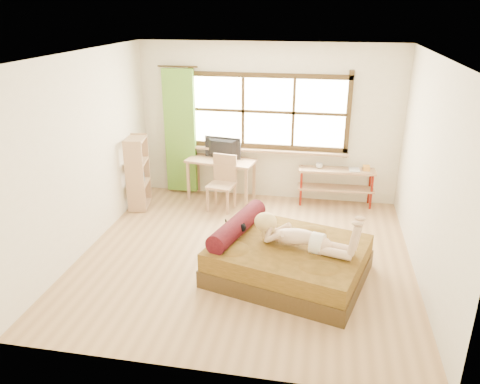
% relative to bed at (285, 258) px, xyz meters
% --- Properties ---
extents(floor, '(4.50, 4.50, 0.00)m').
position_rel_bed_xyz_m(floor, '(-0.58, 0.41, -0.25)').
color(floor, '#9E754C').
rests_on(floor, ground).
extents(ceiling, '(4.50, 4.50, 0.00)m').
position_rel_bed_xyz_m(ceiling, '(-0.58, 0.41, 2.45)').
color(ceiling, white).
rests_on(ceiling, wall_back).
extents(wall_back, '(4.50, 0.00, 4.50)m').
position_rel_bed_xyz_m(wall_back, '(-0.58, 2.66, 1.10)').
color(wall_back, silver).
rests_on(wall_back, floor).
extents(wall_front, '(4.50, 0.00, 4.50)m').
position_rel_bed_xyz_m(wall_front, '(-0.58, -1.84, 1.10)').
color(wall_front, silver).
rests_on(wall_front, floor).
extents(wall_left, '(0.00, 4.50, 4.50)m').
position_rel_bed_xyz_m(wall_left, '(-2.83, 0.41, 1.10)').
color(wall_left, silver).
rests_on(wall_left, floor).
extents(wall_right, '(0.00, 4.50, 4.50)m').
position_rel_bed_xyz_m(wall_right, '(1.67, 0.41, 1.10)').
color(wall_right, silver).
rests_on(wall_right, floor).
extents(window, '(2.80, 0.16, 1.46)m').
position_rel_bed_xyz_m(window, '(-0.58, 2.63, 1.26)').
color(window, '#FFEDBF').
rests_on(window, wall_back).
extents(curtain, '(0.55, 0.10, 2.20)m').
position_rel_bed_xyz_m(curtain, '(-2.13, 2.54, 0.90)').
color(curtain, '#488725').
rests_on(curtain, wall_back).
extents(bed, '(2.17, 1.92, 0.70)m').
position_rel_bed_xyz_m(bed, '(0.00, 0.00, 0.00)').
color(bed, '#2F200E').
rests_on(bed, floor).
extents(woman, '(1.34, 0.70, 0.55)m').
position_rel_bed_xyz_m(woman, '(0.19, -0.06, 0.49)').
color(woman, tan).
rests_on(woman, bed).
extents(kitten, '(0.30, 0.18, 0.22)m').
position_rel_bed_xyz_m(kitten, '(-0.68, 0.09, 0.32)').
color(kitten, black).
rests_on(kitten, bed).
extents(desk, '(1.25, 0.72, 0.74)m').
position_rel_bed_xyz_m(desk, '(-1.36, 2.36, 0.39)').
color(desk, '#A48059').
rests_on(desk, floor).
extents(monitor, '(0.66, 0.19, 0.38)m').
position_rel_bed_xyz_m(monitor, '(-1.36, 2.41, 0.68)').
color(monitor, black).
rests_on(monitor, desk).
extents(chair, '(0.47, 0.47, 0.92)m').
position_rel_bed_xyz_m(chair, '(-1.25, 2.00, 0.26)').
color(chair, '#A48059').
rests_on(chair, floor).
extents(pipe_shelf, '(1.31, 0.39, 0.73)m').
position_rel_bed_xyz_m(pipe_shelf, '(0.65, 2.49, 0.22)').
color(pipe_shelf, '#A48059').
rests_on(pipe_shelf, floor).
extents(cup, '(0.12, 0.12, 0.09)m').
position_rel_bed_xyz_m(cup, '(0.34, 2.48, 0.44)').
color(cup, gray).
rests_on(cup, pipe_shelf).
extents(book, '(0.19, 0.25, 0.02)m').
position_rel_bed_xyz_m(book, '(0.84, 2.48, 0.40)').
color(book, gray).
rests_on(book, pipe_shelf).
extents(bookshelf, '(0.39, 0.58, 1.23)m').
position_rel_bed_xyz_m(bookshelf, '(-2.66, 1.77, 0.37)').
color(bookshelf, '#A48059').
rests_on(bookshelf, floor).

